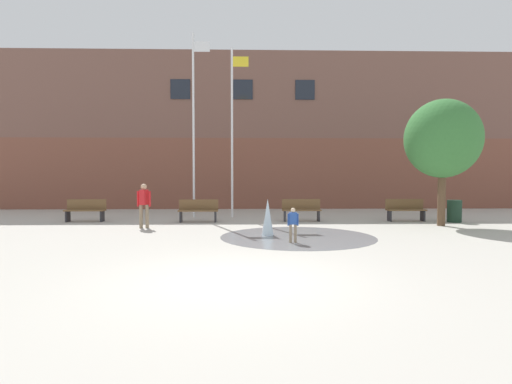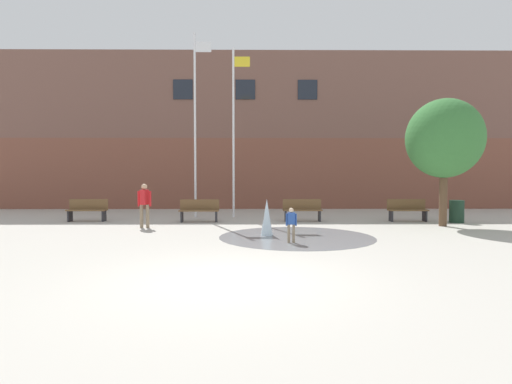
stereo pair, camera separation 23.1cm
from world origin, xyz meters
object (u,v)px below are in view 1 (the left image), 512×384
Objects in this scene: adult_near_bench at (144,202)px; trash_can at (454,211)px; park_bench_far_left at (86,210)px; flagpole_left at (194,120)px; park_bench_under_left_flagpole at (301,210)px; child_running at (293,222)px; park_bench_far_right at (405,209)px; park_bench_left_of_flagpoles at (198,210)px; flagpole_right at (233,128)px; street_tree_near_building at (443,139)px.

adult_near_bench is 12.23m from trash_can.
park_bench_far_left is at bearing 177.68° from trash_can.
trash_can is at bearing -12.00° from flagpole_left.
child_running reaches higher than park_bench_under_left_flagpole.
park_bench_far_left is 8.90m from park_bench_under_left_flagpole.
park_bench_far_left is 6.03m from flagpole_left.
park_bench_far_left is 1.01× the size of adult_near_bench.
park_bench_under_left_flagpole is 0.19× the size of flagpole_left.
park_bench_far_right is 1.01× the size of adult_near_bench.
child_running reaches higher than park_bench_far_right.
child_running is (4.99, -3.32, -0.35)m from adult_near_bench.
park_bench_left_of_flagpoles is 4.29m from flagpole_right.
trash_can is at bearing -15.42° from park_bench_far_right.
street_tree_near_building is (5.05, -1.68, 2.77)m from park_bench_under_left_flagpole.
flagpole_right reaches higher than park_bench_far_left.
park_bench_far_right is 3.29m from street_tree_near_building.
park_bench_under_left_flagpole is 5.47m from child_running.
adult_near_bench is at bearing -168.99° from park_bench_far_right.
park_bench_far_right is 10.52m from adult_near_bench.
street_tree_near_building is at bearing -18.46° from park_bench_under_left_flagpole.
flagpole_right reaches higher than park_bench_far_right.
adult_near_bench is at bearing 149.74° from child_running.
street_tree_near_building reaches higher than park_bench_far_left.
street_tree_near_building is (11.02, 0.37, 2.32)m from adult_near_bench.
adult_near_bench is 1.77× the size of trash_can.
adult_near_bench is at bearing -128.90° from flagpole_right.
park_bench_left_of_flagpoles is at bearing -124.94° from flagpole_right.
flagpole_right reaches higher than trash_can.
park_bench_far_right is 1.87m from trash_can.
street_tree_near_building is at bearing -23.36° from flagpole_right.
flagpole_right is at bearing -26.92° from adult_near_bench.
trash_can is at bearing 37.56° from child_running.
flagpole_right is (1.35, 1.93, 3.59)m from park_bench_left_of_flagpoles.
flagpole_right is (-2.90, 1.75, 3.59)m from park_bench_under_left_flagpole.
park_bench_far_right is 0.34× the size of street_tree_near_building.
adult_near_bench is 0.34× the size of street_tree_near_building.
park_bench_far_left is 14.33m from street_tree_near_building.
trash_can is at bearing -14.22° from flagpole_right.
adult_near_bench is (2.93, -2.12, 0.45)m from park_bench_far_left.
park_bench_far_left is 0.34× the size of street_tree_near_building.
flagpole_left is (-8.99, 1.80, 3.92)m from park_bench_far_right.
flagpole_left is at bearing 120.61° from child_running.
trash_can is (6.15, -0.55, -0.03)m from park_bench_under_left_flagpole.
child_running is 7.56m from street_tree_near_building.
park_bench_far_left is at bearing -158.43° from flagpole_left.
flagpole_left is (-4.64, 1.75, 3.92)m from park_bench_under_left_flagpole.
child_running is at bearing -145.87° from trash_can.
park_bench_left_of_flagpoles and park_bench_far_right have the same top height.
park_bench_far_right is at bearing -13.92° from flagpole_right.
child_running is at bearing -34.53° from park_bench_far_left.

